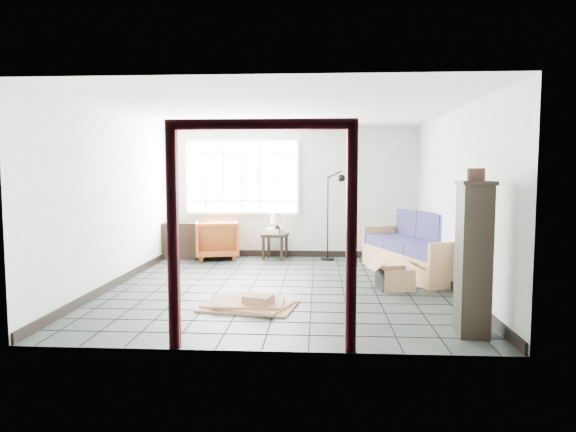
# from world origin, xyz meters

# --- Properties ---
(ground) EXTENTS (5.50, 5.50, 0.00)m
(ground) POSITION_xyz_m (0.00, 0.00, 0.00)
(ground) COLOR black
(ground) RESTS_ON ground
(room_shell) EXTENTS (5.02, 5.52, 2.61)m
(room_shell) POSITION_xyz_m (0.00, 0.03, 1.68)
(room_shell) COLOR #AAB1A9
(room_shell) RESTS_ON ground
(window_panel) EXTENTS (2.32, 0.08, 1.52)m
(window_panel) POSITION_xyz_m (-1.00, 2.70, 1.60)
(window_panel) COLOR silver
(window_panel) RESTS_ON ground
(doorway_trim) EXTENTS (1.80, 0.08, 2.20)m
(doorway_trim) POSITION_xyz_m (0.00, -2.70, 1.38)
(doorway_trim) COLOR #380C12
(doorway_trim) RESTS_ON ground
(futon_sofa) EXTENTS (1.59, 2.45, 1.02)m
(futon_sofa) POSITION_xyz_m (2.22, 1.11, 0.37)
(futon_sofa) COLOR olive
(futon_sofa) RESTS_ON ground
(armchair) EXTENTS (0.97, 0.93, 0.84)m
(armchair) POSITION_xyz_m (-1.46, 2.40, 0.42)
(armchair) COLOR maroon
(armchair) RESTS_ON ground
(side_table) EXTENTS (0.53, 0.53, 0.50)m
(side_table) POSITION_xyz_m (-0.31, 2.40, 0.41)
(side_table) COLOR black
(side_table) RESTS_ON ground
(table_lamp) EXTENTS (0.36, 0.36, 0.42)m
(table_lamp) POSITION_xyz_m (-0.26, 2.34, 0.79)
(table_lamp) COLOR black
(table_lamp) RESTS_ON side_table
(projector) EXTENTS (0.35, 0.32, 0.10)m
(projector) POSITION_xyz_m (-0.33, 2.43, 0.55)
(projector) COLOR silver
(projector) RESTS_ON side_table
(floor_lamp) EXTENTS (0.47, 0.30, 1.73)m
(floor_lamp) POSITION_xyz_m (0.84, 2.36, 0.92)
(floor_lamp) COLOR black
(floor_lamp) RESTS_ON ground
(console_shelf) EXTENTS (0.95, 0.50, 0.71)m
(console_shelf) POSITION_xyz_m (-2.15, 2.40, 0.35)
(console_shelf) COLOR black
(console_shelf) RESTS_ON ground
(tall_shelf) EXTENTS (0.36, 0.46, 1.62)m
(tall_shelf) POSITION_xyz_m (2.15, -2.12, 0.82)
(tall_shelf) COLOR black
(tall_shelf) RESTS_ON ground
(pot) EXTENTS (0.22, 0.22, 0.13)m
(pot) POSITION_xyz_m (2.13, -2.20, 1.68)
(pot) COLOR black
(pot) RESTS_ON tall_shelf
(open_box) EXTENTS (0.83, 0.53, 0.43)m
(open_box) POSITION_xyz_m (1.65, -0.08, 0.16)
(open_box) COLOR brown
(open_box) RESTS_ON ground
(cardboard_pile) EXTENTS (1.28, 1.06, 0.17)m
(cardboard_pile) POSITION_xyz_m (-0.32, -1.16, 0.04)
(cardboard_pile) COLOR brown
(cardboard_pile) RESTS_ON ground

